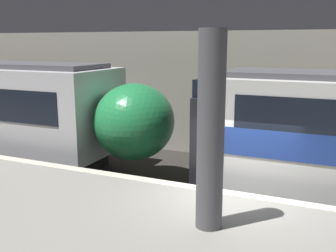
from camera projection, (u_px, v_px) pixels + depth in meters
The scene contains 3 objects.
ground_plane at pixel (234, 236), 8.91m from camera, with size 120.00×120.00×0.00m, color #282623.
station_rear_barrier at pixel (280, 98), 13.87m from camera, with size 50.00×0.15×4.71m.
support_pillar_near at pixel (211, 132), 6.69m from camera, with size 0.47×0.47×3.46m.
Camera 1 is at (1.93, -8.10, 4.31)m, focal length 42.00 mm.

